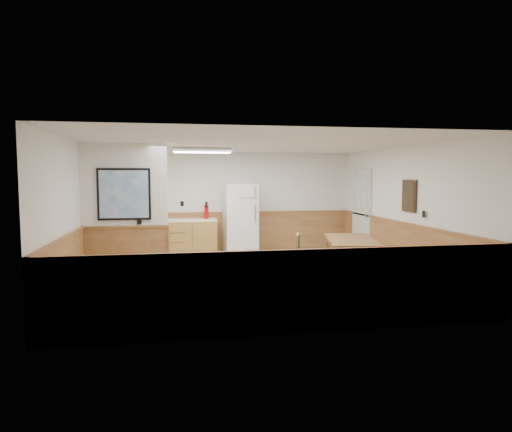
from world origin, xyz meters
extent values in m
plane|color=tan|center=(0.00, 0.00, 0.00)|extent=(6.00, 6.00, 0.00)
cube|color=silver|center=(0.00, 0.00, 2.50)|extent=(6.00, 6.00, 0.02)
cube|color=white|center=(0.00, 3.00, 1.25)|extent=(6.00, 0.02, 2.50)
cube|color=white|center=(3.00, 0.00, 1.25)|extent=(0.02, 6.00, 2.50)
cube|color=white|center=(-3.00, 0.00, 1.25)|extent=(0.02, 6.00, 2.50)
cube|color=#AB8044|center=(0.00, 2.98, 0.50)|extent=(6.00, 0.04, 1.00)
cube|color=#AB8044|center=(2.98, 0.00, 0.50)|extent=(0.04, 6.00, 1.00)
cube|color=#AB8044|center=(-2.98, 0.00, 0.50)|extent=(0.04, 6.00, 1.00)
cube|color=white|center=(-2.25, 0.20, 1.75)|extent=(1.50, 0.15, 1.50)
cube|color=#AB8044|center=(-2.25, 0.20, 0.50)|extent=(1.50, 0.17, 1.00)
cube|color=black|center=(-2.25, 0.10, 1.60)|extent=(0.92, 0.03, 0.92)
cube|color=white|center=(-2.25, 0.09, 1.60)|extent=(0.84, 0.01, 0.84)
cube|color=#A7803B|center=(-1.10, 2.68, 0.43)|extent=(1.40, 0.60, 0.86)
cube|color=#A7803B|center=(-2.57, 2.68, 0.43)|extent=(0.06, 0.60, 0.86)
cube|color=#A7803B|center=(-1.83, 2.68, 0.43)|extent=(0.06, 0.60, 0.86)
cube|color=white|center=(-1.50, 2.68, 0.88)|extent=(2.20, 0.60, 0.04)
cube|color=white|center=(-1.50, 2.98, 0.95)|extent=(2.20, 0.02, 0.10)
cube|color=silver|center=(2.97, 1.90, 1.02)|extent=(0.05, 1.02, 2.15)
cube|color=silver|center=(2.96, 1.90, 1.02)|extent=(0.04, 0.90, 2.05)
cube|color=silver|center=(2.94, 1.90, 1.55)|extent=(0.02, 0.76, 0.80)
cube|color=silver|center=(-2.10, 2.98, 1.55)|extent=(0.80, 0.03, 1.00)
cube|color=silver|center=(-2.10, 2.96, 1.55)|extent=(0.70, 0.01, 0.90)
cube|color=#382616|center=(2.97, -0.30, 1.55)|extent=(0.03, 0.50, 0.60)
cube|color=black|center=(2.95, -0.30, 1.55)|extent=(0.01, 0.42, 0.52)
cube|color=silver|center=(-0.80, 1.30, 2.45)|extent=(1.20, 0.30, 0.08)
cube|color=white|center=(-0.80, 1.30, 2.40)|extent=(1.15, 0.25, 0.01)
cube|color=white|center=(0.17, 2.63, 0.87)|extent=(0.81, 0.75, 1.73)
cube|color=silver|center=(0.48, 2.27, 1.58)|extent=(0.03, 0.02, 0.22)
cube|color=silver|center=(0.48, 2.27, 1.04)|extent=(0.03, 0.02, 0.41)
cube|color=olive|center=(1.87, -0.23, 0.72)|extent=(1.22, 1.86, 0.05)
cube|color=olive|center=(1.87, -0.23, 0.65)|extent=(1.10, 1.74, 0.10)
cube|color=olive|center=(1.33, -0.92, 0.35)|extent=(0.08, 0.08, 0.70)
cube|color=olive|center=(1.69, 0.62, 0.35)|extent=(0.08, 0.08, 0.70)
cube|color=olive|center=(2.04, -1.09, 0.35)|extent=(0.08, 0.08, 0.70)
cube|color=olive|center=(2.40, 0.46, 0.35)|extent=(0.08, 0.08, 0.70)
cube|color=olive|center=(2.65, -0.31, 0.42)|extent=(0.65, 1.66, 0.05)
cube|color=olive|center=(2.65, -1.06, 0.20)|extent=(0.34, 0.12, 0.40)
cube|color=olive|center=(2.65, 0.45, 0.20)|extent=(0.34, 0.12, 0.40)
cube|color=olive|center=(1.04, -0.17, 0.42)|extent=(0.55, 0.55, 0.06)
cube|color=#0E4636|center=(1.04, -0.17, 0.47)|extent=(0.50, 0.50, 0.03)
cube|color=olive|center=(0.86, -0.11, 0.65)|extent=(0.18, 0.44, 0.40)
cube|color=#0E4636|center=(0.68, -0.06, 0.65)|extent=(0.13, 0.37, 0.34)
cube|color=olive|center=(0.80, -0.30, 0.20)|extent=(0.05, 0.05, 0.39)
cube|color=olive|center=(0.92, 0.07, 0.20)|extent=(0.05, 0.05, 0.39)
cube|color=olive|center=(1.17, -0.41, 0.20)|extent=(0.05, 0.05, 0.39)
cube|color=olive|center=(1.28, -0.04, 0.20)|extent=(0.05, 0.05, 0.39)
cylinder|color=#B7090E|center=(-0.63, 2.71, 1.07)|extent=(0.13, 0.13, 0.34)
cylinder|color=black|center=(-0.63, 2.71, 1.27)|extent=(0.06, 0.06, 0.07)
cylinder|color=#198C36|center=(-2.33, 2.68, 1.00)|extent=(0.07, 0.07, 0.21)
camera|label=1|loc=(-1.35, -8.23, 1.92)|focal=32.00mm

